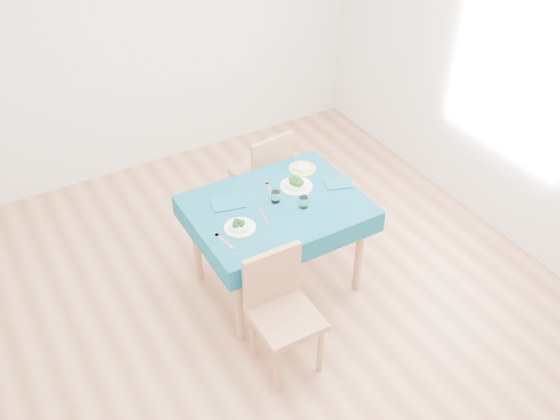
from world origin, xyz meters
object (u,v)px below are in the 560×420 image
table (277,245)px  bowl_near (240,225)px  chair_far (260,167)px  bowl_far (296,183)px  chair_near (286,311)px  side_plate (302,169)px

table → bowl_near: size_ratio=5.62×
chair_far → bowl_far: 0.77m
chair_near → side_plate: size_ratio=4.90×
bowl_near → side_plate: bowl_near is taller
chair_near → chair_far: (0.63, 1.50, -0.01)m
bowl_far → side_plate: 0.23m
chair_near → bowl_far: (0.55, 0.79, 0.29)m
bowl_far → side_plate: (0.16, 0.17, -0.03)m
table → chair_far: bearing=69.4°
chair_near → bowl_far: size_ratio=4.28×
table → chair_near: bearing=-115.4°
chair_near → bowl_near: 0.65m
chair_near → chair_far: size_ratio=1.02×
table → chair_near: (-0.32, -0.68, 0.12)m
chair_far → bowl_near: chair_far is taller
chair_near → side_plate: chair_near is taller
chair_far → side_plate: size_ratio=4.79×
chair_far → side_plate: chair_far is taller
side_plate → chair_far: bearing=97.6°
side_plate → table: bearing=-143.7°
chair_far → bowl_near: (-0.65, -0.92, 0.30)m
table → bowl_far: size_ratio=5.05×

